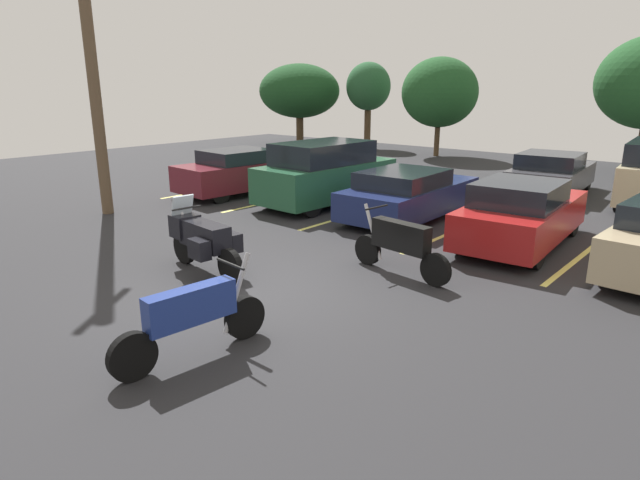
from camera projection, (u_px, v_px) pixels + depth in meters
name	position (u px, v px, depth m)	size (l,w,h in m)	color
ground	(250.00, 290.00, 9.68)	(44.00, 44.00, 0.10)	#262628
motorcycle_touring	(202.00, 238.00, 10.31)	(2.30, 0.98, 1.42)	black
motorcycle_second	(193.00, 316.00, 7.07)	(0.62, 2.31, 1.27)	black
motorcycle_third	(400.00, 244.00, 10.19)	(2.26, 0.62, 1.25)	black
parking_stripes	(405.00, 221.00, 14.38)	(15.04, 5.11, 0.01)	#EAE066
car_maroon	(242.00, 172.00, 17.85)	(2.12, 4.54, 1.46)	maroon
car_green	(326.00, 173.00, 16.11)	(2.06, 4.57, 1.88)	#235638
car_navy	(409.00, 194.00, 14.42)	(2.07, 4.60, 1.35)	navy
car_red	(521.00, 214.00, 12.01)	(2.06, 4.52, 1.50)	maroon
car_far_charcoal	(551.00, 174.00, 17.71)	(2.27, 4.36, 1.38)	#38383D
utility_pole	(89.00, 40.00, 13.98)	(1.16, 1.52, 8.95)	brown
tree_center_right	(440.00, 92.00, 26.52)	(3.72, 3.72, 4.79)	#4C3823
tree_rear	(368.00, 87.00, 30.11)	(2.48, 2.48, 4.69)	#4C3823
tree_right	(299.00, 91.00, 31.72)	(4.71, 4.71, 4.66)	#4C3823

